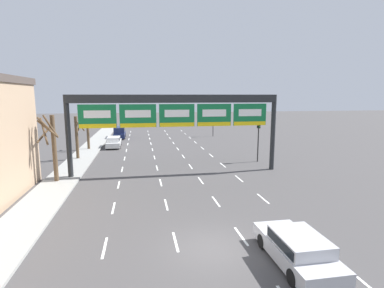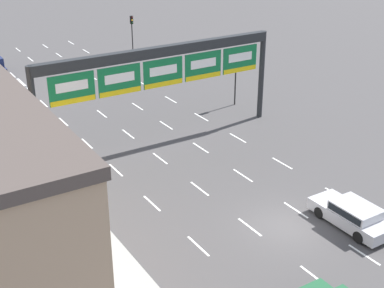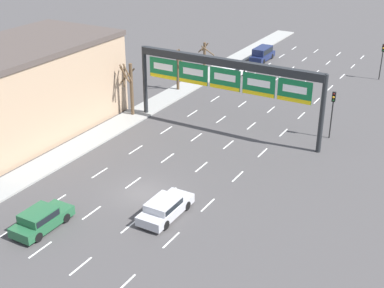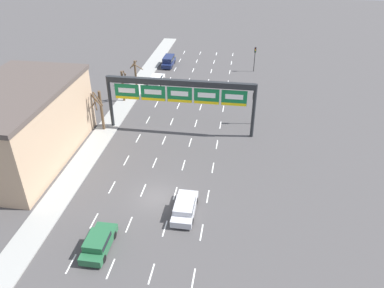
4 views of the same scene
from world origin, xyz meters
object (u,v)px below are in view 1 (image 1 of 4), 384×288
Objects in this scene: traffic_light_mid_block at (213,118)px; tree_bare_closest at (77,135)px; car_white at (114,142)px; traffic_light_near_gantry at (259,132)px; tree_bare_third at (88,131)px; tree_bare_second at (52,143)px; sign_gantry at (177,109)px; suv_navy at (120,132)px; car_silver at (297,248)px.

traffic_light_mid_block is 0.90× the size of tree_bare_closest.
traffic_light_near_gantry reaches higher than car_white.
traffic_light_near_gantry is 20.04m from traffic_light_mid_block.
traffic_light_near_gantry is at bearing -28.79° from tree_bare_third.
traffic_light_near_gantry is at bearing -36.89° from car_white.
tree_bare_second is at bearing -90.81° from tree_bare_closest.
tree_bare_closest is 1.16× the size of tree_bare_third.
sign_gantry is 12.98m from tree_bare_closest.
car_silver is (9.55, -39.42, -0.27)m from suv_navy.
traffic_light_mid_block is (0.11, 20.04, -0.07)m from traffic_light_near_gantry.
tree_bare_closest is at bearing 119.20° from car_silver.
tree_bare_third is (0.31, 14.88, -0.76)m from tree_bare_second.
tree_bare_second reaches higher than tree_bare_third.
suv_navy is 1.01× the size of tree_bare_closest.
sign_gantry reaches higher than tree_bare_second.
tree_bare_second reaches higher than car_white.
car_silver is (3.09, -15.35, -5.00)m from sign_gantry.
traffic_light_mid_block is at bearing 27.51° from car_white.
traffic_light_near_gantry is (15.49, -20.65, 2.18)m from suv_navy.
sign_gantry is 10.38m from tree_bare_second.
tree_bare_closest is 9.04m from tree_bare_second.
suv_navy is 1.12× the size of traffic_light_mid_block.
traffic_light_near_gantry is at bearing -90.31° from traffic_light_mid_block.
suv_navy is 1.03× the size of car_silver.
tree_bare_closest reaches higher than traffic_light_mid_block.
car_white is 16.90m from tree_bare_second.
car_white is (-6.69, 15.21, -4.97)m from sign_gantry.
sign_gantry is at bearing -38.46° from tree_bare_closest.
tree_bare_second is (-3.55, -25.24, 2.23)m from suv_navy.
traffic_light_near_gantry is at bearing -13.19° from tree_bare_closest.
traffic_light_mid_block reaches higher than car_white.
traffic_light_near_gantry is 19.42m from tree_bare_closest.
tree_bare_third is (-18.83, -9.75, -0.64)m from traffic_light_mid_block.
tree_bare_closest reaches higher than tree_bare_third.
tree_bare_closest is (-3.19, -7.37, 1.92)m from car_white.
tree_bare_third is at bearing -107.32° from suv_navy.
traffic_light_near_gantry is (5.94, 18.77, 2.46)m from car_silver.
car_white reaches higher than car_silver.
tree_bare_closest reaches higher than suv_navy.
sign_gantry reaches higher than tree_bare_closest.
tree_bare_closest is at bearing 166.81° from traffic_light_near_gantry.
sign_gantry is 17.34m from car_white.
sign_gantry reaches higher than car_white.
sign_gantry is 3.94× the size of car_silver.
tree_bare_third is at bearing 151.21° from traffic_light_near_gantry.
suv_navy is 1.09× the size of traffic_light_near_gantry.
tree_bare_third is at bearing -153.30° from car_white.
suv_navy is 0.91× the size of tree_bare_second.
suv_navy is 25.59m from tree_bare_second.
sign_gantry is 25.31m from traffic_light_mid_block.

